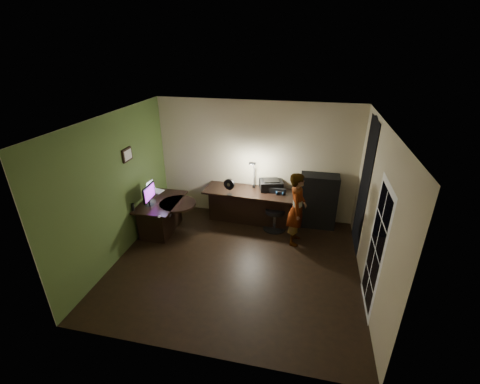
% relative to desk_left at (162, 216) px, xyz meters
% --- Properties ---
extents(floor, '(4.50, 4.00, 0.01)m').
position_rel_desk_left_xyz_m(floor, '(1.83, -0.82, -0.36)').
color(floor, black).
rests_on(floor, ground).
extents(ceiling, '(4.50, 4.00, 0.01)m').
position_rel_desk_left_xyz_m(ceiling, '(1.83, -0.82, 2.35)').
color(ceiling, silver).
rests_on(ceiling, floor).
extents(wall_back, '(4.50, 0.01, 2.70)m').
position_rel_desk_left_xyz_m(wall_back, '(1.83, 1.18, 0.99)').
color(wall_back, tan).
rests_on(wall_back, floor).
extents(wall_front, '(4.50, 0.01, 2.70)m').
position_rel_desk_left_xyz_m(wall_front, '(1.83, -2.83, 0.99)').
color(wall_front, tan).
rests_on(wall_front, floor).
extents(wall_left, '(0.01, 4.00, 2.70)m').
position_rel_desk_left_xyz_m(wall_left, '(-0.42, -0.82, 0.99)').
color(wall_left, tan).
rests_on(wall_left, floor).
extents(wall_right, '(0.01, 4.00, 2.70)m').
position_rel_desk_left_xyz_m(wall_right, '(4.08, -0.82, 0.99)').
color(wall_right, tan).
rests_on(wall_right, floor).
extents(green_wall_overlay, '(0.00, 4.00, 2.70)m').
position_rel_desk_left_xyz_m(green_wall_overlay, '(-0.41, -0.82, 0.99)').
color(green_wall_overlay, '#455E28').
rests_on(green_wall_overlay, floor).
extents(arched_doorway, '(0.01, 0.90, 2.60)m').
position_rel_desk_left_xyz_m(arched_doorway, '(4.07, 0.33, 0.94)').
color(arched_doorway, black).
rests_on(arched_doorway, floor).
extents(french_door, '(0.02, 0.92, 2.10)m').
position_rel_desk_left_xyz_m(french_door, '(4.07, -1.37, 0.69)').
color(french_door, white).
rests_on(french_door, floor).
extents(framed_picture, '(0.04, 0.30, 0.25)m').
position_rel_desk_left_xyz_m(framed_picture, '(-0.39, -0.37, 1.49)').
color(framed_picture, black).
rests_on(framed_picture, wall_left).
extents(desk_left, '(0.78, 1.25, 0.72)m').
position_rel_desk_left_xyz_m(desk_left, '(0.00, 0.00, 0.00)').
color(desk_left, black).
rests_on(desk_left, floor).
extents(desk_right, '(2.10, 0.83, 0.77)m').
position_rel_desk_left_xyz_m(desk_right, '(1.79, 0.80, 0.03)').
color(desk_right, black).
rests_on(desk_right, floor).
extents(cabinet, '(0.82, 0.41, 1.22)m').
position_rel_desk_left_xyz_m(cabinet, '(3.28, 0.96, 0.25)').
color(cabinet, black).
rests_on(cabinet, floor).
extents(laptop_stand, '(0.24, 0.21, 0.09)m').
position_rel_desk_left_xyz_m(laptop_stand, '(-0.28, 0.31, 0.39)').
color(laptop_stand, silver).
rests_on(laptop_stand, desk_left).
extents(laptop, '(0.37, 0.36, 0.22)m').
position_rel_desk_left_xyz_m(laptop, '(-0.24, 0.31, 0.54)').
color(laptop, silver).
rests_on(laptop, laptop_stand).
extents(monitor, '(0.13, 0.51, 0.33)m').
position_rel_desk_left_xyz_m(monitor, '(-0.16, -0.20, 0.51)').
color(monitor, black).
rests_on(monitor, desk_left).
extents(mouse, '(0.06, 0.09, 0.03)m').
position_rel_desk_left_xyz_m(mouse, '(0.26, -0.63, 0.36)').
color(mouse, silver).
rests_on(mouse, desk_left).
extents(phone, '(0.11, 0.16, 0.01)m').
position_rel_desk_left_xyz_m(phone, '(-0.20, 0.18, 0.35)').
color(phone, black).
rests_on(phone, desk_left).
extents(pen, '(0.03, 0.14, 0.01)m').
position_rel_desk_left_xyz_m(pen, '(0.45, -0.53, 0.35)').
color(pen, black).
rests_on(pen, desk_left).
extents(speaker, '(0.07, 0.07, 0.16)m').
position_rel_desk_left_xyz_m(speaker, '(-0.36, -0.50, 0.43)').
color(speaker, black).
rests_on(speaker, desk_left).
extents(notepad, '(0.15, 0.21, 0.01)m').
position_rel_desk_left_xyz_m(notepad, '(0.18, -0.50, 0.35)').
color(notepad, silver).
rests_on(notepad, desk_left).
extents(desk_fan, '(0.27, 0.19, 0.38)m').
position_rel_desk_left_xyz_m(desk_fan, '(1.39, 0.48, 0.62)').
color(desk_fan, black).
rests_on(desk_fan, desk_right).
extents(headphones, '(0.17, 0.07, 0.08)m').
position_rel_desk_left_xyz_m(headphones, '(2.45, 0.73, 0.47)').
color(headphones, '#20599C').
rests_on(headphones, desk_right).
extents(printer, '(0.59, 0.52, 0.22)m').
position_rel_desk_left_xyz_m(printer, '(2.23, 0.98, 0.54)').
color(printer, black).
rests_on(printer, desk_right).
extents(desk_lamp, '(0.25, 0.36, 0.73)m').
position_rel_desk_left_xyz_m(desk_lamp, '(1.84, 1.00, 0.79)').
color(desk_lamp, black).
rests_on(desk_lamp, desk_right).
extents(office_chair, '(0.51, 0.51, 0.90)m').
position_rel_desk_left_xyz_m(office_chair, '(2.39, 0.59, 0.09)').
color(office_chair, black).
rests_on(office_chair, floor).
extents(person, '(0.39, 0.56, 1.54)m').
position_rel_desk_left_xyz_m(person, '(2.86, 0.17, 0.41)').
color(person, '#D8A88C').
rests_on(person, floor).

